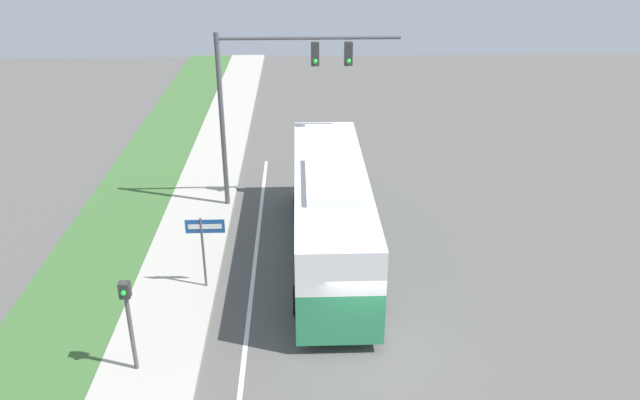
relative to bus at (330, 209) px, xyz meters
The scene contains 8 objects.
ground_plane 5.72m from the bus, 80.94° to the right, with size 80.00×80.00×0.00m, color #565451.
sidewalk 7.77m from the bus, 135.26° to the right, with size 2.80×80.00×0.12m.
grass_verge 10.24m from the bus, 148.19° to the right, with size 3.60×80.00×0.10m.
lane_divider_near 6.29m from the bus, 117.43° to the right, with size 0.14×30.00×0.01m.
bus is the anchor object (origin of this frame).
signal_gantry 6.01m from the bus, 115.00° to the left, with size 7.23×0.41×7.38m.
pedestrian_signal 8.32m from the bus, 133.03° to the right, with size 0.28×0.34×2.90m.
street_sign 4.65m from the bus, 155.18° to the right, with size 1.27×0.08×2.65m.
Camera 1 is at (-1.94, -14.62, 11.67)m, focal length 35.00 mm.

